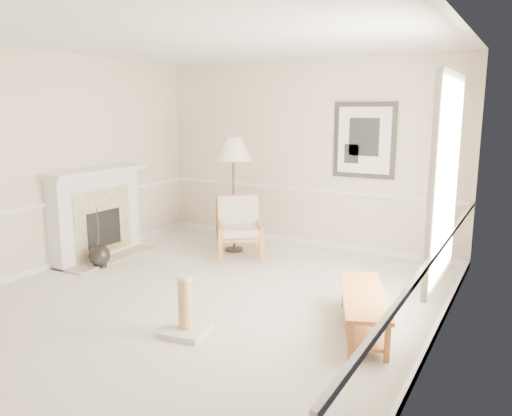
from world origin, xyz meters
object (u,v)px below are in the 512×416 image
Objects in this scene: floor_vase at (100,256)px; armchair at (239,224)px; scratching_post at (185,315)px; bench at (363,306)px; floor_lamp at (233,152)px.

floor_vase is 0.89× the size of armchair.
armchair is 1.64× the size of scratching_post.
armchair is at bearing 146.13° from bench.
floor_lamp is 3.23m from scratching_post.
bench is at bearing -70.20° from armchair.
floor_vase reaches higher than bench.
scratching_post is at bearing -25.28° from floor_vase.
armchair is 2.91m from bench.
floor_lamp is at bearing 54.02° from floor_vase.
floor_lamp is 1.24× the size of bench.
armchair is (1.38, 1.43, 0.32)m from floor_vase.
scratching_post reaches higher than bench.
floor_vase is 1.46× the size of scratching_post.
armchair reaches higher than bench.
bench is (3.79, -0.19, 0.10)m from floor_vase.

